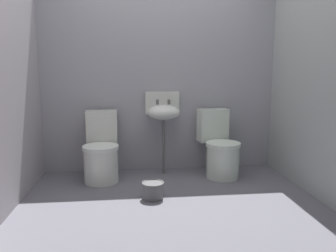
# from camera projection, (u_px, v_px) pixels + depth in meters

# --- Properties ---
(ground_plane) EXTENTS (3.27, 2.72, 0.08)m
(ground_plane) POSITION_uv_depth(u_px,v_px,m) (171.00, 208.00, 3.12)
(ground_plane) COLOR slate
(wall_back) EXTENTS (3.27, 0.10, 2.20)m
(wall_back) POSITION_uv_depth(u_px,v_px,m) (160.00, 82.00, 4.12)
(wall_back) COLOR #9B9CA5
(wall_back) RESTS_ON ground
(wall_left) EXTENTS (0.10, 2.52, 2.20)m
(wall_left) POSITION_uv_depth(u_px,v_px,m) (0.00, 88.00, 2.87)
(wall_left) COLOR #9F989F
(wall_left) RESTS_ON ground
(wall_right) EXTENTS (0.10, 2.52, 2.20)m
(wall_right) POSITION_uv_depth(u_px,v_px,m) (323.00, 86.00, 3.20)
(wall_right) COLOR #9CA1A0
(wall_right) RESTS_ON ground
(toilet_left) EXTENTS (0.40, 0.59, 0.78)m
(toilet_left) POSITION_uv_depth(u_px,v_px,m) (101.00, 152.00, 3.78)
(toilet_left) COLOR white
(toilet_left) RESTS_ON ground
(toilet_right) EXTENTS (0.48, 0.65, 0.78)m
(toilet_right) POSITION_uv_depth(u_px,v_px,m) (220.00, 149.00, 3.93)
(toilet_right) COLOR silver
(toilet_right) RESTS_ON ground
(sink) EXTENTS (0.42, 0.35, 0.99)m
(sink) POSITION_uv_depth(u_px,v_px,m) (163.00, 112.00, 3.97)
(sink) COLOR #5C5C5E
(sink) RESTS_ON ground
(bucket) EXTENTS (0.22, 0.22, 0.17)m
(bucket) POSITION_uv_depth(u_px,v_px,m) (153.00, 190.00, 3.24)
(bucket) COLOR #5C5C5E
(bucket) RESTS_ON ground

